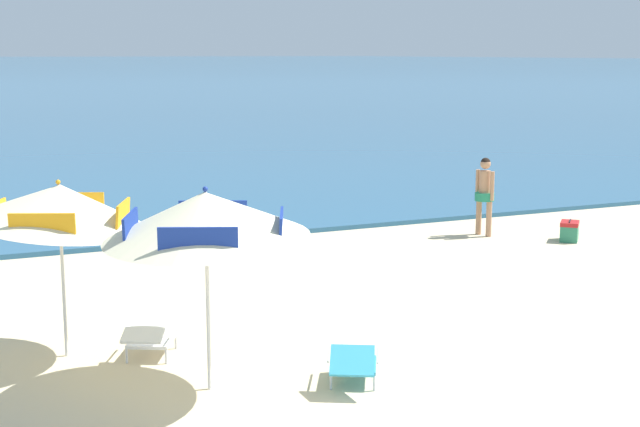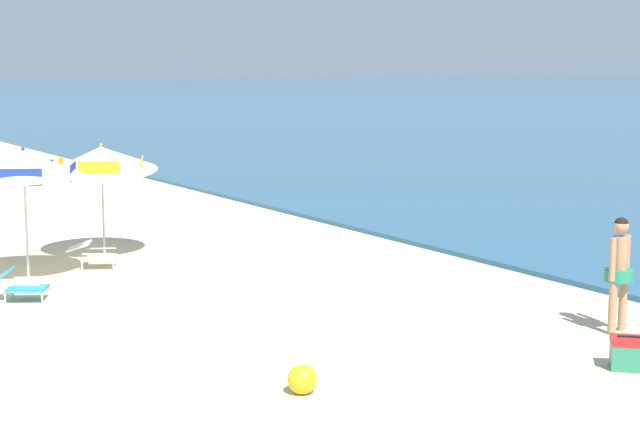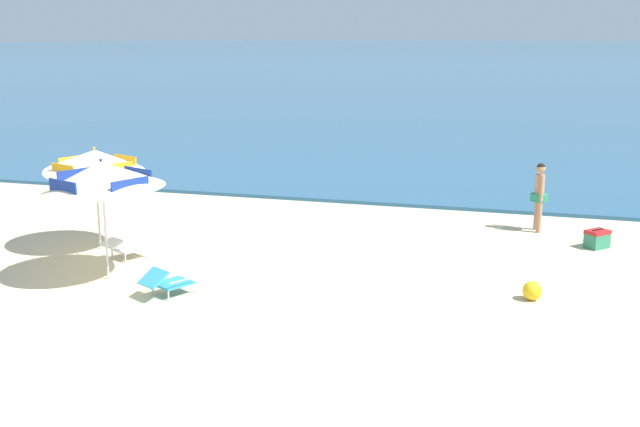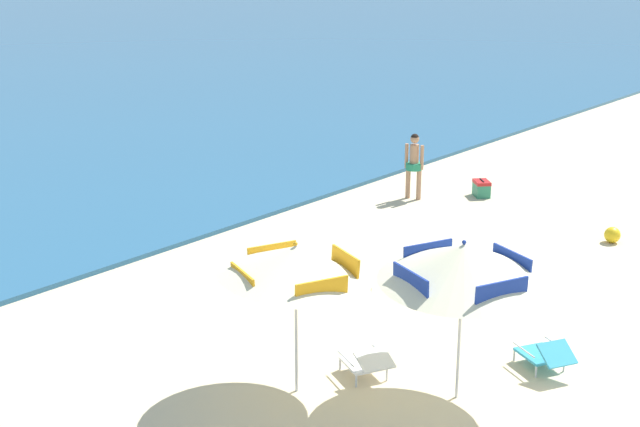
# 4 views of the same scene
# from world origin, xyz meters

# --- Properties ---
(beach_umbrella_striped_main) EXTENTS (3.19, 3.18, 2.32)m
(beach_umbrella_striped_main) POSITION_xyz_m (-2.51, 2.78, 2.00)
(beach_umbrella_striped_main) COLOR silver
(beach_umbrella_striped_main) RESTS_ON ground
(beach_umbrella_striped_second) EXTENTS (3.05, 3.04, 2.30)m
(beach_umbrella_striped_second) POSITION_xyz_m (-3.82, 4.61, 1.94)
(beach_umbrella_striped_second) COLOR silver
(beach_umbrella_striped_second) RESTS_ON ground
(lounge_chair_under_umbrella) EXTENTS (0.89, 1.03, 0.53)m
(lounge_chair_under_umbrella) POSITION_xyz_m (-0.98, 2.21, 0.27)
(lounge_chair_under_umbrella) COLOR teal
(lounge_chair_under_umbrella) RESTS_ON ground
(lounge_chair_beside_umbrella) EXTENTS (0.86, 1.01, 0.50)m
(lounge_chair_beside_umbrella) POSITION_xyz_m (-2.90, 4.06, 0.28)
(lounge_chair_beside_umbrella) COLOR white
(lounge_chair_beside_umbrella) RESTS_ON ground
(person_standing_near_shore) EXTENTS (0.40, 0.47, 1.63)m
(person_standing_near_shore) POSITION_xyz_m (5.29, 8.88, 0.94)
(person_standing_near_shore) COLOR tan
(person_standing_near_shore) RESTS_ON ground
(cooler_box) EXTENTS (0.59, 0.60, 0.43)m
(cooler_box) POSITION_xyz_m (6.56, 7.71, 0.20)
(cooler_box) COLOR #2D7F5B
(cooler_box) RESTS_ON ground
(beach_ball) EXTENTS (0.34, 0.34, 0.34)m
(beach_ball) POSITION_xyz_m (5.27, 3.80, 0.17)
(beach_ball) COLOR yellow
(beach_ball) RESTS_ON ground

